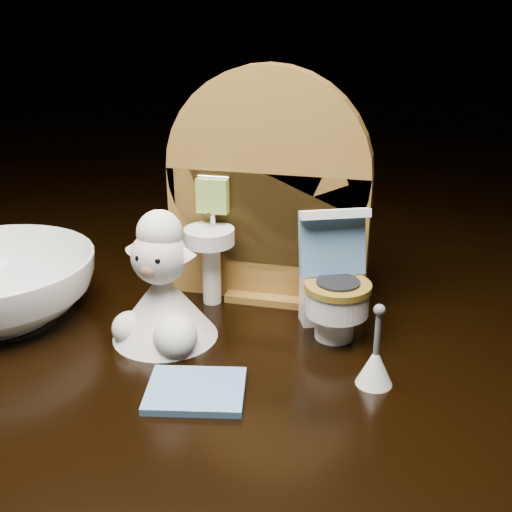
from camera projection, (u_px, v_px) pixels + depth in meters
The scene contains 5 objects.
backdrop_panel at pixel (266, 202), 0.41m from camera, with size 0.13×0.05×0.15m.
toy_toilet at pixel (333, 289), 0.38m from camera, with size 0.05×0.05×0.08m.
bath_mat at pixel (196, 390), 0.32m from camera, with size 0.05×0.04×0.00m, color teal.
toilet_brush at pixel (375, 363), 0.33m from camera, with size 0.02×0.02×0.05m.
plush_lamb at pixel (162, 295), 0.37m from camera, with size 0.06×0.06×0.08m.
Camera 1 is at (0.09, -0.32, 0.19)m, focal length 45.00 mm.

